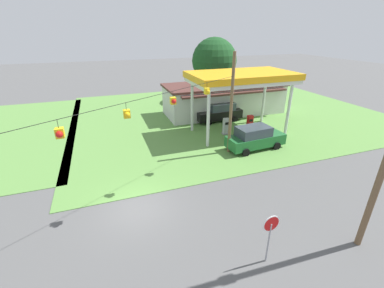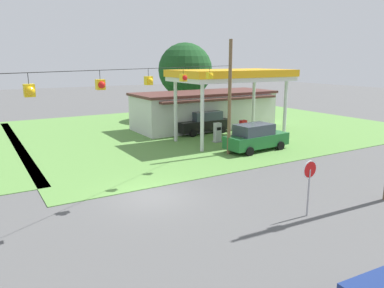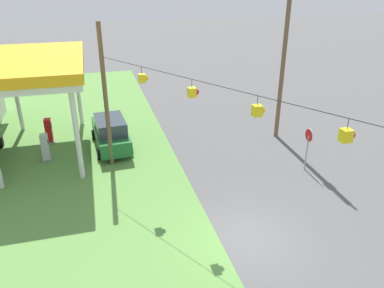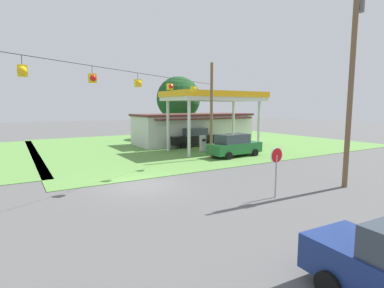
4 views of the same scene
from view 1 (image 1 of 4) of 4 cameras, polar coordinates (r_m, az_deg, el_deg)
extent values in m
plane|color=#565656|center=(15.58, -12.10, -13.92)|extent=(160.00, 160.00, 0.00)
cube|color=#5B8E42|center=(32.40, 7.68, 6.99)|extent=(36.00, 28.00, 0.04)
cube|color=silver|center=(24.75, 10.95, 13.71)|extent=(9.42, 5.28, 0.35)
cube|color=orange|center=(24.68, 11.03, 14.74)|extent=(9.62, 5.48, 0.55)
cylinder|color=silver|center=(21.84, 3.63, 5.47)|extent=(0.28, 0.28, 4.98)
cylinder|color=silver|center=(26.06, 20.66, 7.07)|extent=(0.28, 0.28, 4.98)
cylinder|color=silver|center=(25.47, 0.02, 8.26)|extent=(0.28, 0.28, 4.98)
cylinder|color=silver|center=(29.17, 15.65, 9.44)|extent=(0.28, 0.28, 4.98)
cube|color=silver|center=(31.77, 7.12, 9.77)|extent=(14.02, 5.24, 3.34)
cube|color=#512D28|center=(31.37, 7.29, 12.94)|extent=(14.32, 5.54, 0.24)
cube|color=#512D28|center=(28.89, 9.90, 11.06)|extent=(12.61, 0.70, 0.20)
cube|color=gray|center=(25.53, 7.47, 2.32)|extent=(0.71, 0.56, 0.12)
cube|color=silver|center=(25.24, 7.57, 4.04)|extent=(0.55, 0.40, 1.51)
cube|color=black|center=(24.96, 7.82, 4.53)|extent=(0.39, 0.03, 0.24)
cube|color=gray|center=(26.78, 12.57, 2.99)|extent=(0.71, 0.56, 0.12)
cube|color=red|center=(26.51, 12.73, 4.64)|extent=(0.55, 0.40, 1.51)
cube|color=black|center=(26.24, 13.03, 5.11)|extent=(0.39, 0.03, 0.24)
cube|color=#1E602D|center=(22.60, 13.92, 0.84)|extent=(5.21, 2.21, 0.91)
cube|color=#333D47|center=(22.11, 13.50, 2.74)|extent=(2.92, 1.90, 0.80)
cylinder|color=black|center=(24.38, 15.47, 1.25)|extent=(0.69, 0.27, 0.68)
cylinder|color=black|center=(23.08, 18.33, -0.45)|extent=(0.69, 0.27, 0.68)
cylinder|color=black|center=(22.62, 9.18, 0.03)|extent=(0.69, 0.27, 0.68)
cylinder|color=black|center=(21.22, 11.88, -1.88)|extent=(0.69, 0.27, 0.68)
cube|color=black|center=(28.96, 5.88, 6.62)|extent=(5.21, 1.98, 0.93)
cube|color=#333D47|center=(28.85, 6.51, 8.32)|extent=(2.88, 1.77, 0.80)
cylinder|color=black|center=(27.63, 3.73, 4.81)|extent=(0.69, 0.24, 0.68)
cylinder|color=black|center=(29.26, 2.19, 5.97)|extent=(0.69, 0.24, 0.68)
cylinder|color=black|center=(29.05, 9.51, 5.51)|extent=(0.69, 0.24, 0.68)
cylinder|color=black|center=(30.61, 7.75, 6.59)|extent=(0.69, 0.24, 0.68)
cylinder|color=#99999E|center=(12.30, 16.59, -20.31)|extent=(0.08, 0.08, 2.10)
cylinder|color=white|center=(11.61, 17.23, -16.58)|extent=(0.80, 0.03, 0.80)
cylinder|color=red|center=(11.61, 17.23, -16.58)|extent=(0.70, 0.03, 0.70)
cylinder|color=brown|center=(20.45, 8.71, 8.42)|extent=(0.24, 0.24, 8.04)
cylinder|color=black|center=(12.78, -14.55, 8.87)|extent=(16.79, 10.02, 0.02)
cylinder|color=black|center=(11.33, -27.68, 3.98)|extent=(0.02, 0.02, 0.35)
cube|color=yellow|center=(11.44, -27.32, 2.22)|extent=(0.32, 0.32, 0.40)
sphere|color=red|center=(11.29, -27.41, 1.92)|extent=(0.28, 0.28, 0.28)
cylinder|color=black|center=(12.82, -14.46, 8.12)|extent=(0.02, 0.02, 0.35)
cube|color=yellow|center=(12.93, -14.29, 6.53)|extent=(0.32, 0.32, 0.40)
sphere|color=yellow|center=(12.76, -14.21, 6.31)|extent=(0.28, 0.28, 0.28)
cylinder|color=black|center=(14.89, -4.28, 10.98)|extent=(0.02, 0.02, 0.35)
cube|color=yellow|center=(14.98, -4.24, 9.59)|extent=(0.32, 0.32, 0.40)
sphere|color=red|center=(14.82, -4.06, 9.43)|extent=(0.28, 0.28, 0.28)
cylinder|color=black|center=(17.33, 3.35, 12.88)|extent=(0.02, 0.02, 0.35)
cube|color=yellow|center=(17.40, 3.32, 11.67)|extent=(0.32, 0.32, 0.40)
sphere|color=yellow|center=(17.25, 3.54, 11.55)|extent=(0.28, 0.28, 0.28)
cylinder|color=#4C3828|center=(37.74, 4.73, 11.96)|extent=(0.44, 0.44, 3.08)
sphere|color=#19471E|center=(37.11, 4.95, 17.98)|extent=(6.10, 6.10, 6.10)
camera|label=2|loc=(7.82, -131.01, -38.64)|focal=35.00mm
camera|label=3|loc=(20.82, -53.45, 17.07)|focal=35.00mm
camera|label=4|loc=(7.87, -123.34, -56.41)|focal=28.00mm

